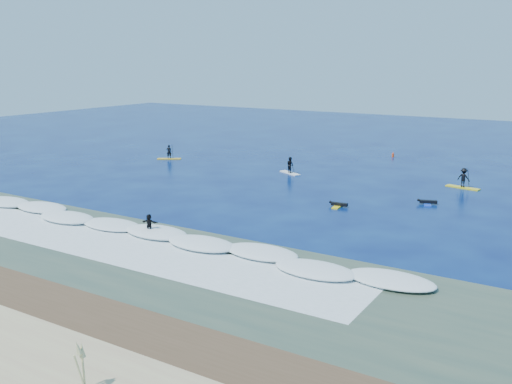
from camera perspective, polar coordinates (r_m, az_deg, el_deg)
The scene contains 11 objects.
ground at distance 46.67m, azimuth -2.84°, elevation -1.06°, with size 160.00×160.00×0.00m, color #030F48.
shallow_water at distance 36.47m, azimuth -15.40°, elevation -5.61°, with size 90.00×13.00×0.01m, color #324438.
breaking_wave at distance 39.14m, azimuth -11.14°, elevation -4.10°, with size 40.00×6.00×0.30m, color white.
whitewater at distance 37.11m, azimuth -14.27°, elevation -5.22°, with size 34.00×5.00×0.02m, color silver.
sup_paddler_left at distance 67.59m, azimuth -8.69°, elevation 3.77°, with size 2.71×2.05×1.94m.
sup_paddler_center at distance 58.42m, azimuth 3.44°, elevation 2.57°, with size 2.82×1.96×1.98m.
sup_paddler_right at distance 54.97m, azimuth 20.04°, elevation 1.22°, with size 3.14×1.39×2.14m.
prone_paddler_near at distance 45.77m, azimuth 8.24°, elevation -1.28°, with size 1.54×1.97×0.40m.
prone_paddler_far at distance 48.08m, azimuth 16.75°, elevation -1.01°, with size 1.56×2.06×0.42m.
wave_surfer at distance 38.37m, azimuth -10.63°, elevation -3.23°, with size 1.92×0.94×1.34m.
marker_buoy at distance 70.14m, azimuth 13.54°, elevation 3.63°, with size 0.27×0.27×0.66m.
Camera 1 is at (25.62, -37.30, 11.43)m, focal length 40.00 mm.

